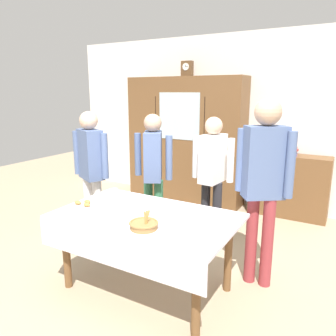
% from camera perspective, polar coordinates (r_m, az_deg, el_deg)
% --- Properties ---
extents(ground_plane, '(12.00, 12.00, 0.00)m').
position_cam_1_polar(ground_plane, '(3.45, -1.74, -18.56)').
color(ground_plane, tan).
rests_on(ground_plane, ground).
extents(back_wall, '(6.40, 0.10, 2.70)m').
position_cam_1_polar(back_wall, '(5.40, 13.14, 7.88)').
color(back_wall, silver).
rests_on(back_wall, ground).
extents(dining_table, '(1.61, 0.98, 0.74)m').
position_cam_1_polar(dining_table, '(2.98, -4.21, -10.17)').
color(dining_table, brown).
rests_on(dining_table, ground).
extents(wall_cabinet, '(1.98, 0.46, 2.05)m').
position_cam_1_polar(wall_cabinet, '(5.49, 3.01, 4.88)').
color(wall_cabinet, brown).
rests_on(wall_cabinet, ground).
extents(mantel_clock, '(0.18, 0.11, 0.24)m').
position_cam_1_polar(mantel_clock, '(5.44, 3.36, 16.89)').
color(mantel_clock, brown).
rests_on(mantel_clock, wall_cabinet).
extents(bookshelf_low, '(1.10, 0.35, 0.92)m').
position_cam_1_polar(bookshelf_low, '(5.14, 20.29, -2.93)').
color(bookshelf_low, brown).
rests_on(bookshelf_low, ground).
extents(book_stack, '(0.18, 0.23, 0.11)m').
position_cam_1_polar(book_stack, '(5.03, 20.76, 2.72)').
color(book_stack, '#664C7A').
rests_on(book_stack, bookshelf_low).
extents(tea_cup_back_edge, '(0.13, 0.13, 0.06)m').
position_cam_1_polar(tea_cup_back_edge, '(3.02, -6.50, -7.25)').
color(tea_cup_back_edge, silver).
rests_on(tea_cup_back_edge, dining_table).
extents(tea_cup_front_edge, '(0.13, 0.13, 0.06)m').
position_cam_1_polar(tea_cup_front_edge, '(3.56, -9.33, -4.13)').
color(tea_cup_front_edge, white).
rests_on(tea_cup_front_edge, dining_table).
extents(tea_cup_mid_right, '(0.13, 0.13, 0.06)m').
position_cam_1_polar(tea_cup_mid_right, '(2.84, 2.85, -8.52)').
color(tea_cup_mid_right, white).
rests_on(tea_cup_mid_right, dining_table).
extents(tea_cup_far_left, '(0.13, 0.13, 0.06)m').
position_cam_1_polar(tea_cup_far_left, '(2.66, 6.07, -10.18)').
color(tea_cup_far_left, white).
rests_on(tea_cup_far_left, dining_table).
extents(bread_basket, '(0.24, 0.24, 0.16)m').
position_cam_1_polar(bread_basket, '(2.68, -4.23, -9.81)').
color(bread_basket, '#9E7542').
rests_on(bread_basket, dining_table).
extents(pastry_plate, '(0.28, 0.28, 0.05)m').
position_cam_1_polar(pastry_plate, '(3.27, -14.52, -6.26)').
color(pastry_plate, white).
rests_on(pastry_plate, dining_table).
extents(spoon_back_edge, '(0.12, 0.02, 0.01)m').
position_cam_1_polar(spoon_back_edge, '(3.36, -8.88, -5.62)').
color(spoon_back_edge, silver).
rests_on(spoon_back_edge, dining_table).
extents(spoon_center, '(0.12, 0.02, 0.01)m').
position_cam_1_polar(spoon_center, '(3.03, 0.79, -7.62)').
color(spoon_center, silver).
rests_on(spoon_center, dining_table).
extents(spoon_near_right, '(0.12, 0.02, 0.01)m').
position_cam_1_polar(spoon_near_right, '(2.94, 10.26, -8.48)').
color(spoon_near_right, silver).
rests_on(spoon_near_right, dining_table).
extents(person_beside_shelf, '(0.52, 0.37, 1.76)m').
position_cam_1_polar(person_beside_shelf, '(3.07, 16.34, -1.17)').
color(person_beside_shelf, '#933338').
rests_on(person_beside_shelf, ground).
extents(person_by_cabinet, '(0.52, 0.41, 1.56)m').
position_cam_1_polar(person_by_cabinet, '(3.94, -2.61, 0.41)').
color(person_by_cabinet, '#33704C').
rests_on(person_by_cabinet, ground).
extents(person_near_right_end, '(0.52, 0.38, 1.53)m').
position_cam_1_polar(person_near_right_end, '(3.92, 7.74, -0.06)').
color(person_near_right_end, '#232328').
rests_on(person_near_right_end, ground).
extents(person_behind_table_left, '(0.52, 0.34, 1.60)m').
position_cam_1_polar(person_behind_table_left, '(4.04, -13.27, 0.69)').
color(person_behind_table_left, silver).
rests_on(person_behind_table_left, ground).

